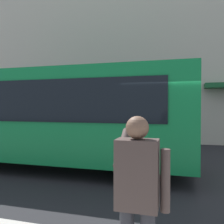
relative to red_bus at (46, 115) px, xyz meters
The scene contains 4 objects.
ground_plane 4.33m from the red_bus, behind, with size 60.00×60.00×0.00m, color #232326.
building_facade_far 8.94m from the red_bus, 120.76° to the right, with size 28.00×1.55×12.00m.
red_bus is the anchor object (origin of this frame).
pedestrian_photographer 5.84m from the red_bus, 129.31° to the left, with size 0.53×0.52×1.70m.
Camera 1 is at (-0.06, 6.66, 1.93)m, focal length 38.21 mm.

